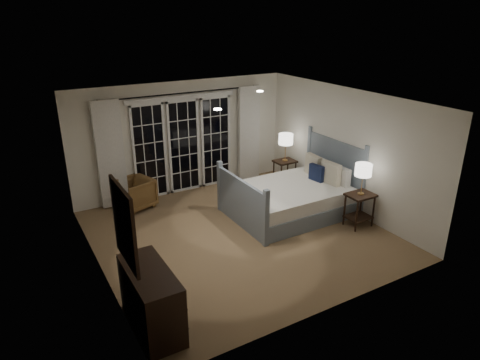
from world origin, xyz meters
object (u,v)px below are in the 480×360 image
armchair (135,194)px  nightstand_left (359,205)px  lamp_right (286,139)px  dresser (151,299)px  lamp_left (363,170)px  bed (292,197)px  nightstand_right (285,169)px

armchair → nightstand_left: bearing=31.4°
lamp_right → dresser: lamp_right is taller
nightstand_left → lamp_right: lamp_right is taller
lamp_left → armchair: size_ratio=0.85×
bed → dresser: bearing=-152.9°
lamp_left → lamp_right: size_ratio=0.94×
dresser → lamp_right: bearing=35.8°
nightstand_left → armchair: 4.56m
nightstand_left → lamp_left: lamp_left is taller
nightstand_right → dresser: 5.37m
bed → lamp_left: (0.75, -1.11, 0.80)m
bed → dresser: size_ratio=1.97×
lamp_right → dresser: size_ratio=0.53×
nightstand_right → dresser: bearing=-144.2°
bed → nightstand_right: 1.46m
nightstand_right → lamp_right: 0.73m
lamp_left → armchair: bearing=139.6°
dresser → bed: bearing=27.1°
bed → armchair: size_ratio=3.36×
nightstand_left → lamp_left: 0.70m
lamp_left → armchair: 4.63m
nightstand_right → lamp_right: size_ratio=0.98×
nightstand_right → lamp_left: size_ratio=1.05×
nightstand_left → lamp_left: size_ratio=1.10×
nightstand_left → nightstand_right: 2.39m
lamp_right → armchair: lamp_right is taller
nightstand_left → lamp_right: 2.49m
bed → nightstand_right: (0.71, 1.27, 0.07)m
lamp_right → armchair: bearing=170.6°
dresser → armchair: bearing=76.1°
nightstand_left → lamp_right: (-0.04, 2.39, 0.71)m
bed → dresser: 4.09m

